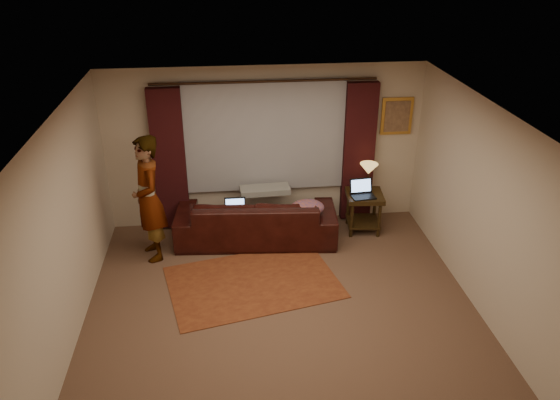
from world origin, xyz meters
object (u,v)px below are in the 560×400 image
at_px(laptop_sofa, 235,209).
at_px(person, 149,199).
at_px(end_table, 363,212).
at_px(sofa, 256,211).
at_px(laptop_table, 364,189).
at_px(tiffany_lamp, 368,177).

relative_size(laptop_sofa, person, 0.19).
bearing_deg(end_table, sofa, -176.63).
xyz_separation_m(sofa, end_table, (1.74, 0.10, -0.17)).
relative_size(sofa, person, 1.31).
distance_m(laptop_sofa, laptop_table, 2.01).
xyz_separation_m(tiffany_lamp, person, (-3.36, -0.54, 0.06)).
bearing_deg(tiffany_lamp, sofa, -173.07).
bearing_deg(end_table, laptop_table, -117.40).
bearing_deg(sofa, person, 16.33).
distance_m(end_table, person, 3.38).
bearing_deg(end_table, laptop_sofa, -173.95).
height_order(sofa, laptop_table, sofa).
relative_size(sofa, laptop_table, 6.30).
distance_m(sofa, tiffany_lamp, 1.86).
xyz_separation_m(laptop_sofa, laptop_table, (2.00, 0.11, 0.17)).
relative_size(laptop_sofa, laptop_table, 0.89).
relative_size(end_table, tiffany_lamp, 1.42).
relative_size(tiffany_lamp, person, 0.24).
distance_m(laptop_sofa, tiffany_lamp, 2.17).
distance_m(sofa, laptop_sofa, 0.36).
relative_size(tiffany_lamp, laptop_table, 1.17).
relative_size(sofa, laptop_sofa, 7.06).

